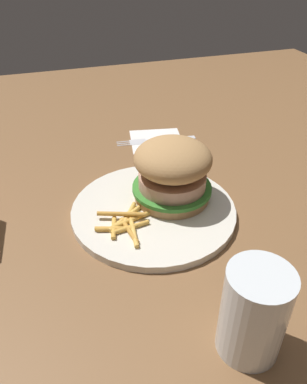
{
  "coord_description": "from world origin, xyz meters",
  "views": [
    {
      "loc": [
        -0.17,
        -0.47,
        0.38
      ],
      "look_at": [
        -0.03,
        -0.01,
        0.04
      ],
      "focal_mm": 35.2,
      "sensor_mm": 36.0,
      "label": 1
    }
  ],
  "objects_px": {
    "plate": "(154,210)",
    "fries_pile": "(125,223)",
    "sandwich": "(173,170)",
    "fork": "(156,139)",
    "drink_glass": "(254,316)",
    "napkin": "(157,140)"
  },
  "relations": [
    {
      "from": "fries_pile",
      "to": "napkin",
      "type": "height_order",
      "value": "fries_pile"
    },
    {
      "from": "fork",
      "to": "drink_glass",
      "type": "height_order",
      "value": "drink_glass"
    },
    {
      "from": "drink_glass",
      "to": "sandwich",
      "type": "bearing_deg",
      "value": 88.08
    },
    {
      "from": "sandwich",
      "to": "fork",
      "type": "xyz_separation_m",
      "value": [
        0.04,
        0.22,
        -0.06
      ]
    },
    {
      "from": "plate",
      "to": "fries_pile",
      "type": "bearing_deg",
      "value": -151.37
    },
    {
      "from": "sandwich",
      "to": "fries_pile",
      "type": "bearing_deg",
      "value": -152.32
    },
    {
      "from": "fork",
      "to": "plate",
      "type": "bearing_deg",
      "value": -108.8
    },
    {
      "from": "plate",
      "to": "napkin",
      "type": "bearing_deg",
      "value": 70.85
    },
    {
      "from": "fries_pile",
      "to": "drink_glass",
      "type": "xyz_separation_m",
      "value": [
        0.08,
        -0.22,
        0.03
      ]
    },
    {
      "from": "fries_pile",
      "to": "drink_glass",
      "type": "height_order",
      "value": "drink_glass"
    },
    {
      "from": "sandwich",
      "to": "napkin",
      "type": "distance_m",
      "value": 0.23
    },
    {
      "from": "plate",
      "to": "fries_pile",
      "type": "xyz_separation_m",
      "value": [
        -0.05,
        -0.03,
        0.01
      ]
    },
    {
      "from": "fries_pile",
      "to": "drink_glass",
      "type": "distance_m",
      "value": 0.24
    },
    {
      "from": "plate",
      "to": "fries_pile",
      "type": "relative_size",
      "value": 2.6
    },
    {
      "from": "fork",
      "to": "drink_glass",
      "type": "distance_m",
      "value": 0.5
    },
    {
      "from": "fries_pile",
      "to": "fork",
      "type": "height_order",
      "value": "fries_pile"
    },
    {
      "from": "plate",
      "to": "fries_pile",
      "type": "height_order",
      "value": "fries_pile"
    },
    {
      "from": "plate",
      "to": "fork",
      "type": "xyz_separation_m",
      "value": [
        0.08,
        0.24,
        -0.0
      ]
    },
    {
      "from": "fork",
      "to": "sandwich",
      "type": "bearing_deg",
      "value": -101.29
    },
    {
      "from": "plate",
      "to": "napkin",
      "type": "xyz_separation_m",
      "value": [
        0.08,
        0.24,
        -0.01
      ]
    },
    {
      "from": "plate",
      "to": "fork",
      "type": "distance_m",
      "value": 0.25
    },
    {
      "from": "napkin",
      "to": "fries_pile",
      "type": "bearing_deg",
      "value": -116.98
    }
  ]
}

